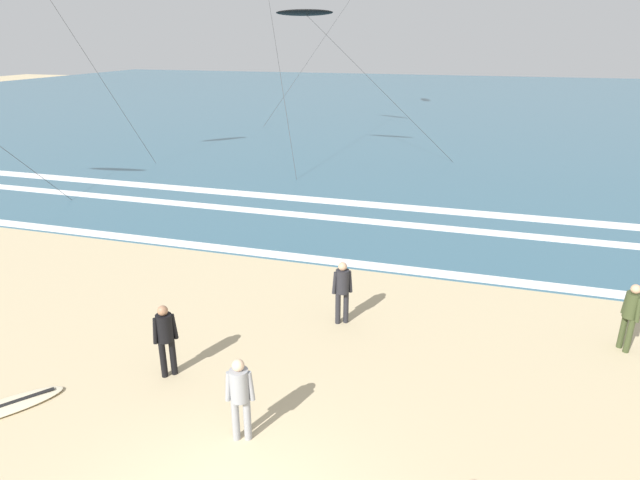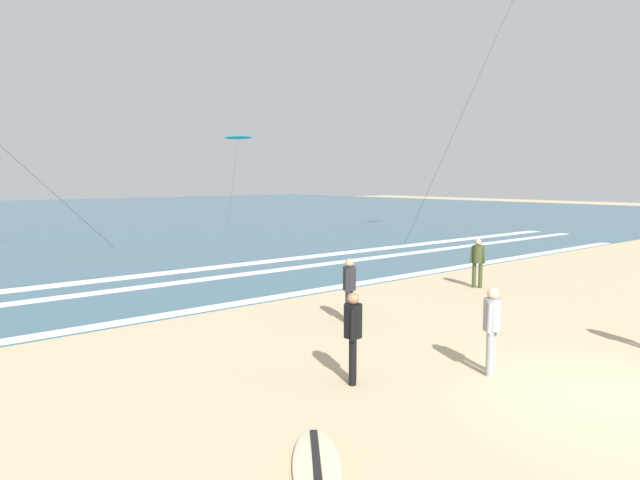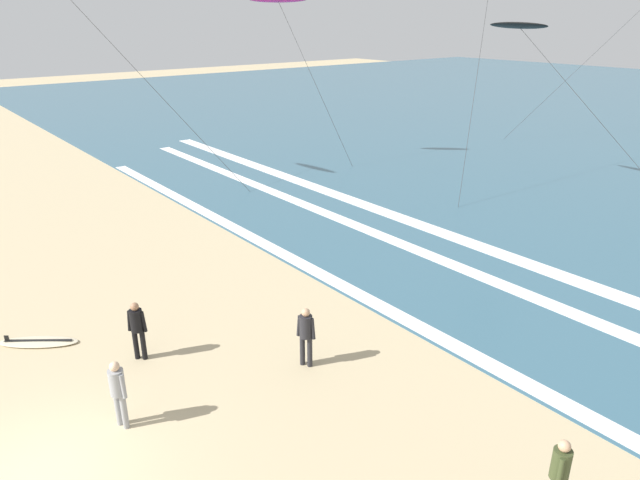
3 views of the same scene
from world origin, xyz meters
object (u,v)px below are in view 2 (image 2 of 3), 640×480
surfer_background_far (478,259)px  surfboard_right_spare (317,465)px  surfer_foreground_main (353,329)px  surfer_left_near (492,323)px  kite_cyan_high_left (238,138)px  surfer_right_near (349,284)px

surfer_background_far → surfboard_right_spare: (-11.58, -5.64, -0.91)m
surfer_foreground_main → surfboard_right_spare: surfer_foreground_main is taller
surfer_left_near → kite_cyan_high_left: (23.60, 45.61, 6.74)m
surfer_left_near → surfboard_right_spare: surfer_left_near is taller
surfer_background_far → surfer_foreground_main: bearing=-157.7°
surfer_foreground_main → surfboard_right_spare: (-2.40, -1.88, -0.91)m
surfboard_right_spare → kite_cyan_high_left: 54.67m
surfer_right_near → surfer_left_near: size_ratio=1.00×
surfer_left_near → surfer_background_far: 8.59m
surfer_right_near → kite_cyan_high_left: kite_cyan_high_left is taller
surfer_background_far → surfer_right_near: bearing=-174.3°
kite_cyan_high_left → surfer_foreground_main: bearing=-120.2°
surfboard_right_spare → surfer_background_far: bearing=26.0°
surfboard_right_spare → kite_cyan_high_left: (28.23, 46.18, 7.65)m
surfer_left_near → surfer_foreground_main: (-2.23, 1.30, 0.00)m
surfer_left_near → surfer_foreground_main: size_ratio=1.00×
surfer_right_near → surfer_foreground_main: size_ratio=1.00×
surfer_background_far → surfer_foreground_main: size_ratio=1.00×
surfer_right_near → surfer_foreground_main: bearing=-132.4°
surfer_left_near → kite_cyan_high_left: 51.79m
surfer_background_far → surfboard_right_spare: 12.91m
surfer_left_near → surfer_background_far: (6.95, 5.06, 0.00)m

